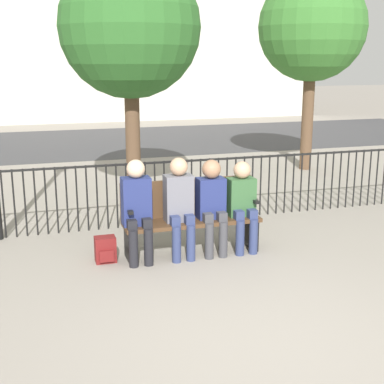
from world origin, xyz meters
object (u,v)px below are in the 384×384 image
object	(u,v)px
seated_person_1	(180,202)
tree_1	(312,28)
seated_person_0	(137,205)
backpack	(105,250)
seated_person_2	(212,201)
park_bench	(190,214)
tree_0	(130,28)
seated_person_3	(242,201)

from	to	relation	value
seated_person_1	tree_1	size ratio (longest dim) A/B	0.30
seated_person_1	tree_1	xyz separation A→B (m)	(4.15, 4.42, 2.32)
seated_person_0	backpack	distance (m)	0.67
seated_person_2	park_bench	bearing A→B (deg)	152.00
seated_person_1	backpack	world-z (taller)	seated_person_1
backpack	tree_0	world-z (taller)	tree_0
park_bench	backpack	size ratio (longest dim) A/B	5.47
seated_person_0	backpack	bearing A→B (deg)	167.66
seated_person_0	seated_person_3	distance (m)	1.34
seated_person_0	seated_person_3	xyz separation A→B (m)	(1.34, -0.01, -0.05)
seated_person_1	tree_0	world-z (taller)	tree_0
tree_1	park_bench	bearing A→B (deg)	-132.78
seated_person_0	seated_person_2	bearing A→B (deg)	-0.16
park_bench	tree_1	bearing A→B (deg)	47.22
tree_0	tree_1	world-z (taller)	tree_1
seated_person_0	tree_1	xyz separation A→B (m)	(4.67, 4.42, 2.32)
seated_person_1	seated_person_3	distance (m)	0.82
seated_person_1	tree_0	xyz separation A→B (m)	(-0.04, 2.71, 2.16)
seated_person_3	backpack	world-z (taller)	seated_person_3
seated_person_1	backpack	bearing A→B (deg)	174.69
park_bench	seated_person_3	distance (m)	0.68
seated_person_1	seated_person_3	xyz separation A→B (m)	(0.82, -0.01, -0.05)
park_bench	seated_person_3	xyz separation A→B (m)	(0.65, -0.13, 0.16)
seated_person_0	seated_person_1	size ratio (longest dim) A/B	1.00
seated_person_0	tree_1	distance (m)	6.84
park_bench	seated_person_2	distance (m)	0.33
tree_1	seated_person_1	bearing A→B (deg)	-133.16
seated_person_2	tree_1	world-z (taller)	tree_1
park_bench	seated_person_3	size ratio (longest dim) A/B	1.49
seated_person_0	seated_person_3	world-z (taller)	seated_person_0
seated_person_3	tree_0	xyz separation A→B (m)	(-0.86, 2.72, 2.21)
seated_person_1	seated_person_2	world-z (taller)	seated_person_1
seated_person_3	tree_1	distance (m)	6.02
seated_person_2	tree_1	size ratio (longest dim) A/B	0.29
seated_person_1	seated_person_2	bearing A→B (deg)	-0.33
seated_person_1	seated_person_3	world-z (taller)	seated_person_1
seated_person_0	seated_person_3	bearing A→B (deg)	-0.23
seated_person_3	seated_person_0	bearing A→B (deg)	179.77
seated_person_3	backpack	distance (m)	1.80
tree_0	seated_person_1	bearing A→B (deg)	-89.14
seated_person_2	tree_1	xyz separation A→B (m)	(3.73, 4.42, 2.34)
seated_person_1	seated_person_3	size ratio (longest dim) A/B	1.08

